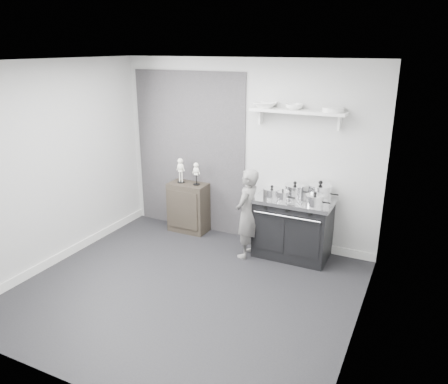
# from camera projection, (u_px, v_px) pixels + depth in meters

# --- Properties ---
(ground) EXTENTS (4.00, 4.00, 0.00)m
(ground) POSITION_uv_depth(u_px,v_px,m) (186.00, 290.00, 5.36)
(ground) COLOR black
(ground) RESTS_ON ground
(room_shell) EXTENTS (4.02, 3.62, 2.71)m
(room_shell) POSITION_uv_depth(u_px,v_px,m) (182.00, 157.00, 5.00)
(room_shell) COLOR #ADADAB
(room_shell) RESTS_ON ground
(wall_shelf) EXTENTS (1.30, 0.26, 0.24)m
(wall_shelf) POSITION_uv_depth(u_px,v_px,m) (298.00, 112.00, 5.82)
(wall_shelf) COLOR silver
(wall_shelf) RESTS_ON room_shell
(stove) EXTENTS (1.07, 0.67, 0.86)m
(stove) POSITION_uv_depth(u_px,v_px,m) (293.00, 227.00, 6.12)
(stove) COLOR black
(stove) RESTS_ON ground
(side_cabinet) EXTENTS (0.61, 0.36, 0.80)m
(side_cabinet) POSITION_uv_depth(u_px,v_px,m) (189.00, 207.00, 6.98)
(side_cabinet) COLOR black
(side_cabinet) RESTS_ON ground
(child) EXTENTS (0.33, 0.48, 1.28)m
(child) POSITION_uv_depth(u_px,v_px,m) (247.00, 214.00, 6.05)
(child) COLOR slate
(child) RESTS_ON ground
(pot_front_left) EXTENTS (0.33, 0.25, 0.18)m
(pot_front_left) POSITION_uv_depth(u_px,v_px,m) (272.00, 193.00, 5.98)
(pot_front_left) COLOR silver
(pot_front_left) RESTS_ON stove
(pot_back_left) EXTENTS (0.38, 0.29, 0.20)m
(pot_back_left) POSITION_uv_depth(u_px,v_px,m) (295.00, 190.00, 6.09)
(pot_back_left) COLOR silver
(pot_back_left) RESTS_ON stove
(pot_back_right) EXTENTS (0.42, 0.33, 0.27)m
(pot_back_right) POSITION_uv_depth(u_px,v_px,m) (320.00, 192.00, 5.92)
(pot_back_right) COLOR silver
(pot_back_right) RESTS_ON stove
(pot_front_right) EXTENTS (0.33, 0.24, 0.19)m
(pot_front_right) POSITION_uv_depth(u_px,v_px,m) (315.00, 200.00, 5.68)
(pot_front_right) COLOR silver
(pot_front_right) RESTS_ON stove
(pot_front_center) EXTENTS (0.26, 0.18, 0.16)m
(pot_front_center) POSITION_uv_depth(u_px,v_px,m) (283.00, 196.00, 5.88)
(pot_front_center) COLOR silver
(pot_front_center) RESTS_ON stove
(skeleton_full) EXTENTS (0.13, 0.08, 0.45)m
(skeleton_full) POSITION_uv_depth(u_px,v_px,m) (181.00, 169.00, 6.83)
(skeleton_full) COLOR white
(skeleton_full) RESTS_ON side_cabinet
(skeleton_torso) EXTENTS (0.11, 0.07, 0.41)m
(skeleton_torso) POSITION_uv_depth(u_px,v_px,m) (196.00, 172.00, 6.72)
(skeleton_torso) COLOR white
(skeleton_torso) RESTS_ON side_cabinet
(bowl_large) EXTENTS (0.31, 0.31, 0.08)m
(bowl_large) POSITION_uv_depth(u_px,v_px,m) (265.00, 105.00, 5.98)
(bowl_large) COLOR white
(bowl_large) RESTS_ON wall_shelf
(bowl_small) EXTENTS (0.24, 0.24, 0.07)m
(bowl_small) POSITION_uv_depth(u_px,v_px,m) (294.00, 107.00, 5.82)
(bowl_small) COLOR white
(bowl_small) RESTS_ON wall_shelf
(plate_stack) EXTENTS (0.28, 0.28, 0.06)m
(plate_stack) POSITION_uv_depth(u_px,v_px,m) (333.00, 110.00, 5.60)
(plate_stack) COLOR white
(plate_stack) RESTS_ON wall_shelf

